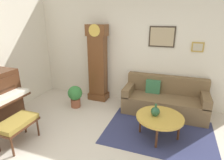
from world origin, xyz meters
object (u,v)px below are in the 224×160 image
grandfather_clock (98,65)px  green_jug (155,111)px  potted_plant (75,95)px  piano_bench (17,124)px  coffee_table (160,118)px  couch (164,100)px

grandfather_clock → green_jug: 2.13m
potted_plant → piano_bench: bearing=-97.4°
grandfather_clock → coffee_table: bearing=-33.8°
couch → potted_plant: size_ratio=3.39×
grandfather_clock → green_jug: bearing=-35.3°
grandfather_clock → coffee_table: 2.22m
coffee_table → green_jug: size_ratio=3.67×
grandfather_clock → couch: 1.91m
coffee_table → potted_plant: potted_plant is taller
couch → coffee_table: bearing=-90.0°
couch → coffee_table: (-0.00, -1.04, 0.09)m
grandfather_clock → couch: grandfather_clock is taller
couch → potted_plant: bearing=-166.8°
couch → coffee_table: couch is taller
couch → coffee_table: 1.05m
grandfather_clock → green_jug: (1.70, -1.20, -0.45)m
grandfather_clock → potted_plant: (-0.35, -0.65, -0.64)m
grandfather_clock → piano_bench: bearing=-103.9°
piano_bench → grandfather_clock: size_ratio=0.34×
grandfather_clock → potted_plant: grandfather_clock is taller
potted_plant → coffee_table: bearing=-14.3°
piano_bench → couch: bearing=42.1°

